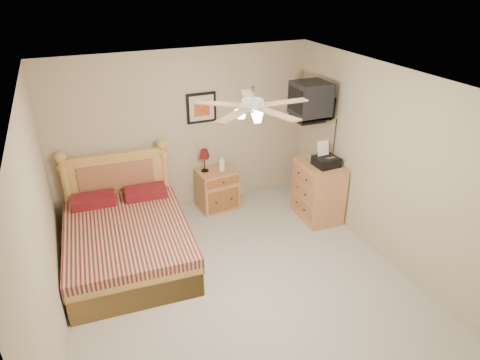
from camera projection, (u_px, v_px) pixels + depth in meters
name	position (u px, v px, depth m)	size (l,w,h in m)	color
floor	(243.00, 290.00, 5.19)	(4.50, 4.50, 0.00)	#A59F95
ceiling	(244.00, 86.00, 4.06)	(4.00, 4.50, 0.04)	white
wall_back	(185.00, 133.00, 6.48)	(4.00, 0.04, 2.50)	tan
wall_front	(380.00, 358.00, 2.77)	(4.00, 0.04, 2.50)	tan
wall_left	(44.00, 242.00, 3.93)	(0.04, 4.50, 2.50)	tan
wall_right	(391.00, 170.00, 5.32)	(0.04, 4.50, 2.50)	tan
bed	(125.00, 220.00, 5.42)	(1.51, 1.98, 1.28)	#C68C41
nightstand	(217.00, 189.00, 6.83)	(0.60, 0.45, 0.65)	#B76C3D
table_lamp	(204.00, 160.00, 6.59)	(0.20, 0.20, 0.37)	#5A1011
lotion_bottle	(222.00, 164.00, 6.62)	(0.10, 0.10, 0.25)	white
framed_picture	(201.00, 108.00, 6.39)	(0.46, 0.04, 0.46)	black
dresser	(318.00, 191.00, 6.52)	(0.53, 0.76, 0.90)	#BA7D4F
fax_machine	(327.00, 155.00, 6.18)	(0.33, 0.35, 0.35)	black
magazine_lower	(310.00, 158.00, 6.49)	(0.17, 0.23, 0.02)	#B8AF92
magazine_upper	(311.00, 156.00, 6.49)	(0.17, 0.24, 0.02)	gray
wall_tv	(319.00, 100.00, 6.08)	(0.56, 0.46, 0.58)	black
ceiling_fan	(253.00, 106.00, 3.96)	(1.14, 1.14, 0.28)	white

